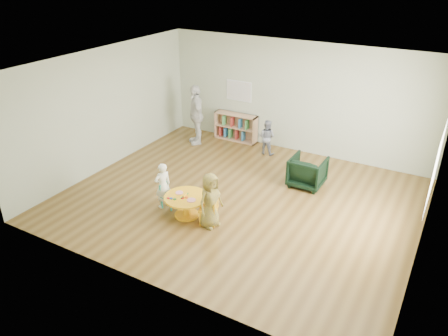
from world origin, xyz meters
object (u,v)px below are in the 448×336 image
Objects in this scene: bookshelf at (236,127)px; toddler at (267,137)px; activity_table at (186,202)px; child_left at (163,185)px; kid_chair_right at (211,208)px; adult_caretaker at (196,115)px; child_right at (210,200)px; kid_chair_left at (168,194)px; armchair at (307,172)px.

toddler reaches higher than bookshelf.
child_left is at bearing 173.92° from activity_table.
kid_chair_right is 0.38× the size of adult_caretaker.
child_left is at bearing 99.53° from child_right.
bookshelf is (-1.56, 3.91, 0.04)m from kid_chair_right.
toddler is (0.63, 3.37, 0.17)m from kid_chair_left.
bookshelf reaches higher than kid_chair_right.
kid_chair_right is at bearing 111.91° from child_left.
bookshelf is at bearing 104.48° from activity_table.
child_left is (-1.14, 0.05, 0.15)m from kid_chair_right.
child_right reaches higher than child_left.
kid_chair_left is at bearing -82.65° from bookshelf.
bookshelf is 3.89m from child_left.
toddler is (-1.50, 1.13, 0.11)m from armchair.
kid_chair_right is (0.55, 0.01, 0.03)m from activity_table.
armchair reaches higher than kid_chair_right.
kid_chair_left is 3.41m from adult_caretaker.
adult_caretaker is at bearing 51.93° from child_right.
kid_chair_left is 0.70× the size of armchair.
kid_chair_right is 0.51× the size of bookshelf.
kid_chair_left is 3.44m from toddler.
toddler is at bearing -21.77° from bookshelf.
child_right is at bearing 97.33° from toddler.
toddler is 0.56× the size of adult_caretaker.
adult_caretaker reaches higher than kid_chair_right.
kid_chair_right is 0.82× the size of armchair.
child_right reaches higher than kid_chair_left.
child_right is 4.07m from adult_caretaker.
bookshelf is 1.25× the size of child_left.
child_left is at bearing -83.83° from bookshelf.
kid_chair_left is (-0.52, 0.11, -0.02)m from activity_table.
bookshelf is at bearing -149.48° from child_left.
kid_chair_left is 0.43× the size of bookshelf.
child_left is 3.49m from toddler.
adult_caretaker is (-1.24, 3.15, 0.32)m from child_left.
armchair is at bearing 142.67° from toddler.
child_right reaches higher than kid_chair_right.
armchair is 1.88m from toddler.
bookshelf is 3.06m from armchair.
activity_table is 0.95× the size of toddler.
activity_table is 1.41× the size of kid_chair_right.
kid_chair_left is at bearing 143.70° from child_left.
activity_table is 2.85m from armchair.
toddler is (-0.47, 3.54, -0.09)m from child_right.
child_left is 0.60× the size of adult_caretaker.
toddler is at bearing -10.23° from kid_chair_right.
kid_chair_left is 0.54× the size of child_left.
child_right is at bearing -171.13° from kid_chair_right.
kid_chair_left is 3.09m from armchair.
activity_table is at bearing 56.11° from armchair.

